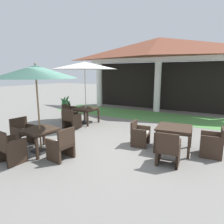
% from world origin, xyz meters
% --- Properties ---
extents(ground_plane, '(60.00, 60.00, 0.00)m').
position_xyz_m(ground_plane, '(0.00, 0.00, 0.00)').
color(ground_plane, gray).
extents(background_pavilion, '(9.62, 2.88, 4.37)m').
position_xyz_m(background_pavilion, '(0.00, 7.14, 3.44)').
color(background_pavilion, white).
rests_on(background_pavilion, ground).
extents(lawn_strip, '(11.42, 2.55, 0.01)m').
position_xyz_m(lawn_strip, '(0.00, 5.50, 0.00)').
color(lawn_strip, '#519347').
rests_on(lawn_strip, ground).
extents(patio_table_near_foreground, '(0.95, 0.95, 0.73)m').
position_xyz_m(patio_table_near_foreground, '(-2.01, 2.48, 0.63)').
color(patio_table_near_foreground, '#38281E').
rests_on(patio_table_near_foreground, ground).
extents(patio_umbrella_near_foreground, '(2.96, 2.96, 2.89)m').
position_xyz_m(patio_umbrella_near_foreground, '(-2.01, 2.48, 2.65)').
color(patio_umbrella_near_foreground, '#2D2D2D').
rests_on(patio_umbrella_near_foreground, ground).
extents(patio_chair_near_foreground_west, '(0.57, 0.59, 0.82)m').
position_xyz_m(patio_chair_near_foreground_west, '(-3.02, 2.50, 0.40)').
color(patio_chair_near_foreground_west, '#38281E').
rests_on(patio_chair_near_foreground_west, ground).
extents(patio_chair_near_foreground_south, '(0.63, 0.59, 0.83)m').
position_xyz_m(patio_chair_near_foreground_south, '(-2.04, 1.46, 0.39)').
color(patio_chair_near_foreground_south, '#38281E').
rests_on(patio_chair_near_foreground_south, ground).
extents(patio_table_mid_left, '(1.09, 1.09, 0.74)m').
position_xyz_m(patio_table_mid_left, '(2.35, 1.09, 0.65)').
color(patio_table_mid_left, '#38281E').
rests_on(patio_table_mid_left, ground).
extents(patio_chair_mid_left_east, '(0.63, 0.64, 0.84)m').
position_xyz_m(patio_chair_mid_left_east, '(3.42, 1.19, 0.41)').
color(patio_chair_mid_left_east, '#38281E').
rests_on(patio_chair_mid_left_east, ground).
extents(patio_chair_mid_left_south, '(0.61, 0.61, 0.90)m').
position_xyz_m(patio_chair_mid_left_south, '(2.45, 0.02, 0.40)').
color(patio_chair_mid_left_south, '#38281E').
rests_on(patio_chair_mid_left_south, ground).
extents(patio_chair_mid_left_west, '(0.57, 0.64, 0.80)m').
position_xyz_m(patio_chair_mid_left_west, '(1.28, 0.99, 0.38)').
color(patio_chair_mid_left_west, '#38281E').
rests_on(patio_chair_mid_left_west, ground).
extents(patio_table_mid_right, '(0.97, 0.97, 0.71)m').
position_xyz_m(patio_table_mid_right, '(-1.11, -0.99, 0.61)').
color(patio_table_mid_right, '#38281E').
rests_on(patio_table_mid_right, ground).
extents(patio_umbrella_mid_right, '(2.34, 2.34, 2.62)m').
position_xyz_m(patio_umbrella_mid_right, '(-1.11, -0.99, 2.36)').
color(patio_umbrella_mid_right, '#2D2D2D').
rests_on(patio_umbrella_mid_right, ground).
extents(patio_chair_mid_right_west, '(0.59, 0.65, 0.90)m').
position_xyz_m(patio_chair_mid_right_west, '(-2.04, -0.90, 0.43)').
color(patio_chair_mid_right_west, '#38281E').
rests_on(patio_chair_mid_right_west, ground).
extents(patio_chair_mid_right_east, '(0.60, 0.63, 0.90)m').
position_xyz_m(patio_chair_mid_right_east, '(-0.18, -1.08, 0.40)').
color(patio_chair_mid_right_east, '#38281E').
rests_on(patio_chair_mid_right_east, ground).
extents(patio_chair_mid_right_south, '(0.65, 0.60, 0.92)m').
position_xyz_m(patio_chair_mid_right_south, '(-1.20, -1.92, 0.42)').
color(patio_chair_mid_right_south, '#38281E').
rests_on(patio_chair_mid_right_south, ground).
extents(potted_palm_left_edge, '(0.58, 0.59, 1.20)m').
position_xyz_m(potted_palm_left_edge, '(-3.43, 2.69, 0.34)').
color(potted_palm_left_edge, '#B2AD9E').
rests_on(potted_palm_left_edge, ground).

